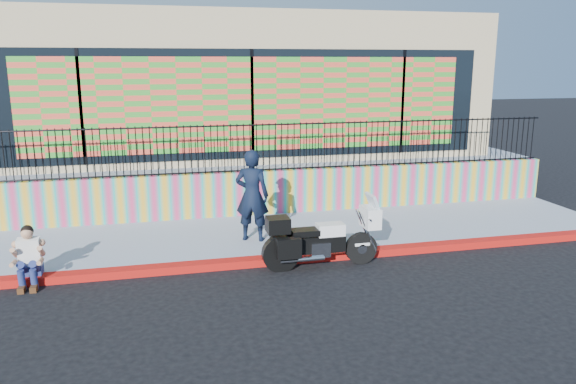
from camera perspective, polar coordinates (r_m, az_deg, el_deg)
name	(u,v)px	position (r m, az deg, el deg)	size (l,w,h in m)	color
ground	(290,262)	(11.33, 0.22, -7.15)	(90.00, 90.00, 0.00)	black
red_curb	(290,259)	(11.30, 0.22, -6.79)	(16.00, 0.30, 0.15)	red
sidewalk	(273,235)	(12.83, -1.55, -4.36)	(16.00, 3.00, 0.15)	#8A93A6
mural_wall	(259,193)	(14.18, -2.92, -0.07)	(16.00, 0.20, 1.10)	#D8386D
metal_fence	(259,148)	(13.96, -2.97, 4.53)	(15.80, 0.04, 1.20)	black
elevated_platform	(231,162)	(19.13, -5.77, 3.06)	(16.00, 10.00, 1.25)	#8A93A6
storefront_building	(231,83)	(18.64, -5.86, 10.92)	(14.00, 8.06, 4.00)	tan
police_motorcycle	(319,238)	(10.90, 3.21, -4.69)	(2.28, 0.75, 1.42)	black
police_officer	(252,195)	(11.99, -3.67, -0.35)	(0.72, 0.47, 1.98)	black
seated_man	(29,262)	(11.04, -24.85, -6.48)	(0.54, 0.71, 1.06)	navy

